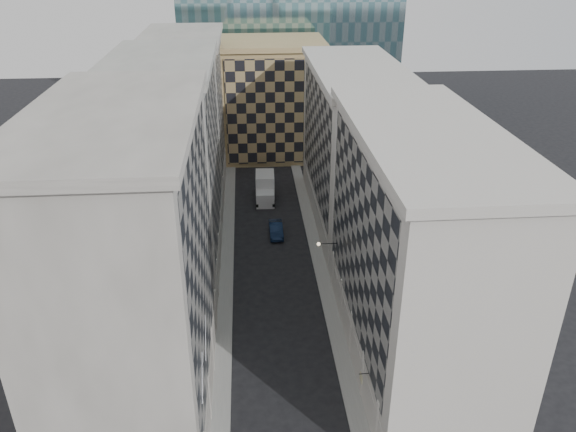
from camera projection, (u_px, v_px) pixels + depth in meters
sidewalk_west at (227, 269)px, 62.73m from camera, size 1.50×100.00×0.15m
sidewalk_east at (320, 265)px, 63.45m from camera, size 1.50×100.00×0.15m
bldg_left_a at (134, 272)px, 40.15m from camera, size 10.80×22.80×23.70m
bldg_left_b at (169, 167)px, 60.02m from camera, size 10.80×22.80×22.70m
bldg_left_c at (187, 114)px, 79.89m from camera, size 10.80×22.80×21.70m
bldg_right_a at (415, 251)px, 45.88m from camera, size 10.80×26.80×20.70m
bldg_right_b at (354, 147)px, 70.21m from camera, size 10.80×28.80×19.70m
tan_block at (273, 98)px, 92.91m from camera, size 16.80×14.80×18.80m
flagpoles_left at (204, 357)px, 37.72m from camera, size 0.10×6.33×2.33m
bracket_lamp at (320, 244)px, 55.31m from camera, size 1.98×0.36×0.36m
box_truck at (265, 189)px, 79.15m from camera, size 2.81×6.46×3.50m
dark_car at (276, 229)px, 69.71m from camera, size 1.68×4.71×1.55m
shop_sign at (361, 377)px, 41.86m from camera, size 0.79×0.69×0.77m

